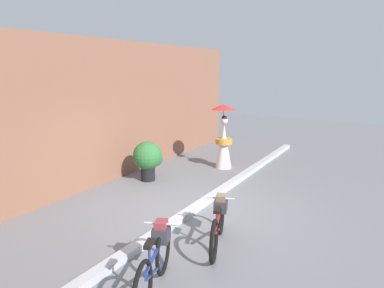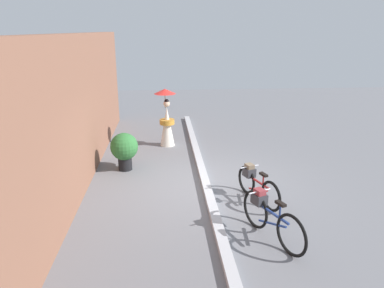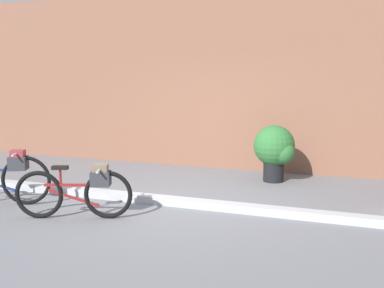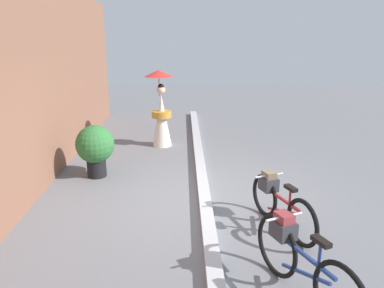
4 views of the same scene
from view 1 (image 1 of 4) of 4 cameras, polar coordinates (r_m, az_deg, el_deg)
name	(u,v)px [view 1 (image 1 of 4)]	position (r m, az deg, el deg)	size (l,w,h in m)	color
ground_plane	(192,212)	(7.24, 0.03, -11.22)	(30.00, 30.00, 0.00)	slate
building_wall	(81,115)	(8.70, -17.80, 4.58)	(14.00, 0.40, 3.62)	brown
sidewalk_curb	(192,210)	(7.22, 0.03, -10.79)	(14.00, 0.20, 0.12)	#B2B2B7
bicycle_near_officer	(155,260)	(4.78, -6.05, -18.50)	(1.67, 0.74, 0.85)	black
bicycle_far_side	(218,222)	(5.90, 4.38, -12.66)	(1.56, 0.66, 0.76)	black
person_with_parasol	(224,138)	(10.21, 5.25, 1.01)	(0.70, 0.70, 1.89)	silver
potted_plant_by_door	(148,158)	(9.14, -7.20, -2.27)	(0.77, 0.75, 1.04)	black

